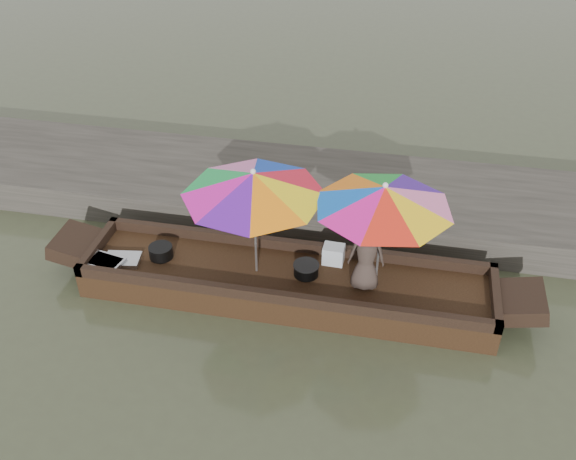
% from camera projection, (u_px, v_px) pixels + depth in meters
% --- Properties ---
extents(water, '(80.00, 80.00, 0.00)m').
position_uv_depth(water, '(287.00, 294.00, 8.66)').
color(water, '#414830').
rests_on(water, ground).
extents(dock, '(22.00, 2.20, 0.50)m').
position_uv_depth(dock, '(314.00, 194.00, 10.27)').
color(dock, '#2D2B26').
rests_on(dock, ground).
extents(boat_hull, '(5.43, 1.20, 0.35)m').
position_uv_depth(boat_hull, '(287.00, 284.00, 8.56)').
color(boat_hull, black).
rests_on(boat_hull, water).
extents(cooking_pot, '(0.32, 0.32, 0.17)m').
position_uv_depth(cooking_pot, '(161.00, 252.00, 8.72)').
color(cooking_pot, black).
rests_on(cooking_pot, boat_hull).
extents(tray_crayfish, '(0.53, 0.42, 0.09)m').
position_uv_depth(tray_crayfish, '(106.00, 263.00, 8.58)').
color(tray_crayfish, silver).
rests_on(tray_crayfish, boat_hull).
extents(tray_scallop, '(0.52, 0.40, 0.06)m').
position_uv_depth(tray_scallop, '(123.00, 260.00, 8.67)').
color(tray_scallop, silver).
rests_on(tray_scallop, boat_hull).
extents(charcoal_grill, '(0.33, 0.33, 0.15)m').
position_uv_depth(charcoal_grill, '(306.00, 270.00, 8.41)').
color(charcoal_grill, black).
rests_on(charcoal_grill, boat_hull).
extents(supply_bag, '(0.29, 0.23, 0.26)m').
position_uv_depth(supply_bag, '(334.00, 254.00, 8.60)').
color(supply_bag, silver).
rests_on(supply_bag, boat_hull).
extents(vendor, '(0.49, 0.34, 0.96)m').
position_uv_depth(vendor, '(366.00, 256.00, 7.99)').
color(vendor, '#382D27').
rests_on(vendor, boat_hull).
extents(umbrella_bow, '(2.12, 2.12, 1.55)m').
position_uv_depth(umbrella_bow, '(255.00, 223.00, 8.08)').
color(umbrella_bow, red).
rests_on(umbrella_bow, boat_hull).
extents(umbrella_stern, '(2.01, 2.01, 1.55)m').
position_uv_depth(umbrella_stern, '(380.00, 237.00, 7.82)').
color(umbrella_stern, pink).
rests_on(umbrella_stern, boat_hull).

